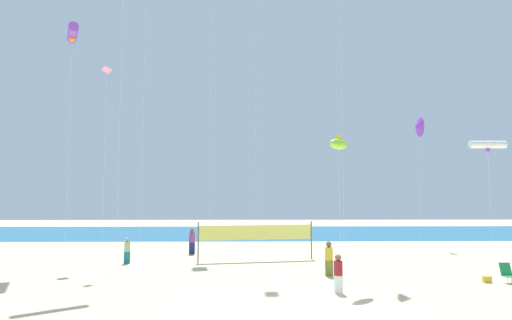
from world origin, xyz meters
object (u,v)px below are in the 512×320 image
object	(u,v)px
beachgoer_maroon_shirt	(338,272)
beach_handbag	(487,279)
kite_lime_inflatable	(339,144)
beachgoer_mustard_shirt	(329,257)
kite_white_tube	(488,145)
kite_pink_diamond	(107,74)
folding_beach_chair	(507,272)
beachgoer_sage_shirt	(127,250)
beachgoer_plum_shirt	(192,240)
volleyball_net	(256,234)
kite_violet_tube	(73,33)
kite_violet_delta	(418,127)

from	to	relation	value
beachgoer_maroon_shirt	beach_handbag	bearing A→B (deg)	89.92
beach_handbag	kite_lime_inflatable	distance (m)	9.24
beachgoer_mustard_shirt	kite_white_tube	world-z (taller)	kite_white_tube
beachgoer_mustard_shirt	kite_pink_diamond	size ratio (longest dim) A/B	0.14
kite_lime_inflatable	folding_beach_chair	bearing A→B (deg)	1.22
beachgoer_mustard_shirt	beachgoer_sage_shirt	world-z (taller)	beachgoer_mustard_shirt
beachgoer_plum_shirt	beach_handbag	bearing A→B (deg)	-162.17
volleyball_net	kite_white_tube	size ratio (longest dim) A/B	1.04
kite_pink_diamond	kite_lime_inflatable	xyz separation A→B (m)	(13.40, -8.05, -5.54)
folding_beach_chair	kite_violet_tube	distance (m)	27.67
beach_handbag	volleyball_net	bearing A→B (deg)	145.09
volleyball_net	kite_lime_inflatable	distance (m)	9.63
beachgoer_maroon_shirt	volleyball_net	world-z (taller)	volleyball_net
folding_beach_chair	volleyball_net	xyz separation A→B (m)	(-11.44, 7.36, 1.16)
beachgoer_plum_shirt	folding_beach_chair	size ratio (longest dim) A/B	2.00
beachgoer_sage_shirt	kite_white_tube	size ratio (longest dim) A/B	0.22
beach_handbag	folding_beach_chair	bearing A→B (deg)	-1.71
kite_lime_inflatable	kite_white_tube	world-z (taller)	kite_white_tube
beachgoer_sage_shirt	kite_violet_tube	world-z (taller)	kite_violet_tube
beachgoer_plum_shirt	volleyball_net	distance (m)	5.44
kite_violet_tube	kite_lime_inflatable	size ratio (longest dim) A/B	2.14
beachgoer_sage_shirt	kite_pink_diamond	size ratio (longest dim) A/B	0.12
folding_beach_chair	kite_white_tube	bearing A→B (deg)	98.53
kite_white_tube	beachgoer_mustard_shirt	bearing A→B (deg)	-177.00
kite_violet_tube	kite_violet_delta	size ratio (longest dim) A/B	1.39
kite_lime_inflatable	kite_white_tube	distance (m)	8.78
volleyball_net	kite_white_tube	distance (m)	14.01
beachgoer_plum_shirt	kite_violet_tube	xyz separation A→B (m)	(-7.21, -3.69, 13.26)
beachgoer_maroon_shirt	beachgoer_sage_shirt	bearing A→B (deg)	-143.27
beach_handbag	kite_pink_diamond	xyz separation A→B (m)	(-20.22, 7.86, 11.77)
beachgoer_plum_shirt	kite_violet_tube	distance (m)	15.54
kite_violet_delta	volleyball_net	bearing A→B (deg)	-149.49
folding_beach_chair	kite_lime_inflatable	size ratio (longest dim) A/B	0.13
kite_pink_diamond	kite_lime_inflatable	world-z (taller)	kite_pink_diamond
beachgoer_mustard_shirt	beach_handbag	bearing A→B (deg)	9.89
beachgoer_sage_shirt	volleyball_net	distance (m)	7.82
beach_handbag	beachgoer_mustard_shirt	bearing A→B (deg)	164.81
volleyball_net	beach_handbag	size ratio (longest dim) A/B	19.35
volleyball_net	kite_pink_diamond	xyz separation A→B (m)	(-9.71, 0.53, 10.29)
beachgoer_sage_shirt	beach_handbag	bearing A→B (deg)	103.60
kite_pink_diamond	kite_white_tube	bearing A→B (deg)	-14.22
folding_beach_chair	volleyball_net	distance (m)	13.65
beachgoer_maroon_shirt	kite_pink_diamond	world-z (taller)	kite_pink_diamond
beachgoer_sage_shirt	beachgoer_plum_shirt	bearing A→B (deg)	174.38
beachgoer_maroon_shirt	kite_violet_tube	size ratio (longest dim) A/B	0.11
volleyball_net	beachgoer_plum_shirt	bearing A→B (deg)	144.29
kite_pink_diamond	kite_violet_delta	bearing A→B (deg)	17.69
volleyball_net	beachgoer_maroon_shirt	bearing A→B (deg)	-71.22
folding_beach_chair	kite_violet_delta	distance (m)	17.94
folding_beach_chair	kite_violet_delta	world-z (taller)	kite_violet_delta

